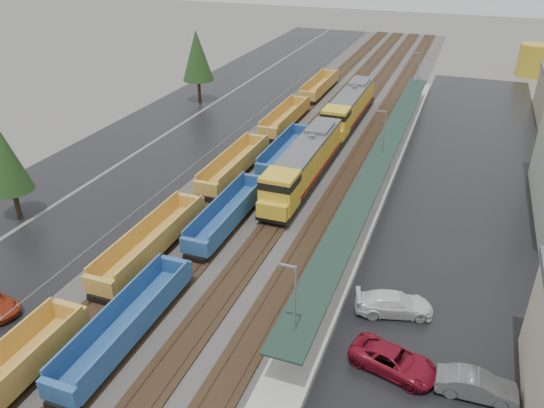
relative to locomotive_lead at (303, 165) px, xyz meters
The scene contains 17 objects.
ballast_strip 14.64m from the locomotive_lead, 97.97° to the left, with size 20.00×160.00×0.08m, color #302D2B.
trackbed 14.62m from the locomotive_lead, 97.97° to the left, with size 14.60×160.00×0.22m.
west_parking_lot 22.35m from the locomotive_lead, 139.95° to the left, with size 10.00×160.00×0.02m, color black.
west_road 30.65m from the locomotive_lead, 152.11° to the left, with size 9.00×160.00×0.02m, color black.
east_commuter_lot 17.71m from the locomotive_lead, 14.17° to the left, with size 16.00×100.00×0.02m, color black.
station_platform 8.83m from the locomotive_lead, 29.82° to the left, with size 3.00×80.00×8.00m.
chainlink_fence 17.18m from the locomotive_lead, 132.09° to the left, with size 0.08×160.04×2.02m.
tree_west_near 28.87m from the locomotive_lead, 146.79° to the right, with size 3.96×3.96×9.00m.
tree_west_far 35.16m from the locomotive_lead, 135.82° to the left, with size 4.84×4.84×11.00m.
locomotive_lead is the anchor object (origin of this frame).
locomotive_trail 21.00m from the locomotive_lead, 90.00° to the left, with size 3.20×21.07×4.77m.
well_string_yellow 11.82m from the locomotive_lead, 132.94° to the right, with size 2.69×101.55×2.39m.
well_string_blue 27.10m from the locomotive_lead, 98.50° to the right, with size 2.60×79.84×2.30m.
storage_tank 65.27m from the locomotive_lead, 66.78° to the left, with size 5.72×5.72×5.72m, color gold.
parked_car_east_b 27.06m from the locomotive_lead, 60.24° to the right, with size 5.58×2.57×1.55m, color maroon.
parked_car_east_c 21.83m from the locomotive_lead, 54.84° to the right, with size 5.57×2.26×1.62m, color silver.
parked_car_east_e 30.11m from the locomotive_lead, 52.31° to the right, with size 4.78×1.67×1.58m, color #575A5C.
Camera 1 is at (16.91, -3.69, 25.13)m, focal length 35.00 mm.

